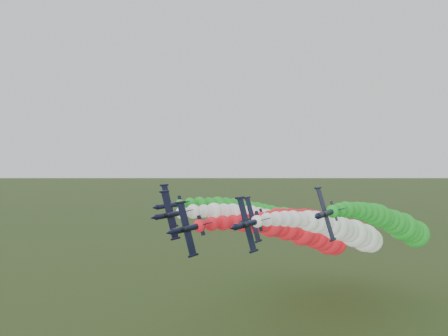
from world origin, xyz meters
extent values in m
cylinder|color=black|center=(1.82, -9.86, 33.79)|extent=(1.54, 10.06, 1.54)
cone|color=black|center=(1.82, -15.78, 33.79)|extent=(1.40, 2.01, 1.40)
cone|color=black|center=(1.82, -4.38, 33.79)|extent=(1.40, 1.01, 1.40)
ellipsoid|color=black|center=(2.25, -12.09, 33.92)|extent=(0.91, 2.10, 1.07)
cube|color=black|center=(1.66, -10.08, 33.74)|extent=(3.30, 2.12, 10.29)
cylinder|color=black|center=(0.08, -10.08, 38.87)|extent=(0.62, 2.91, 0.62)
cylinder|color=black|center=(3.25, -10.08, 28.61)|extent=(0.62, 2.91, 0.62)
cube|color=black|center=(3.05, -5.61, 34.17)|extent=(2.50, 1.68, 0.91)
cube|color=black|center=(1.98, -5.61, 33.84)|extent=(1.36, 1.23, 4.09)
sphere|color=red|center=(1.82, -5.94, 33.79)|extent=(2.71, 2.71, 2.71)
sphere|color=red|center=(1.85, -1.56, 33.61)|extent=(3.12, 3.12, 3.12)
sphere|color=red|center=(1.91, 2.83, 33.26)|extent=(3.40, 3.40, 3.40)
sphere|color=red|center=(2.02, 7.21, 32.78)|extent=(3.65, 3.65, 3.65)
sphere|color=red|center=(2.18, 11.60, 32.19)|extent=(4.36, 4.36, 4.36)
sphere|color=red|center=(2.37, 15.99, 31.50)|extent=(5.13, 5.13, 5.13)
sphere|color=red|center=(2.61, 20.37, 30.73)|extent=(4.44, 4.44, 4.44)
sphere|color=red|center=(2.90, 24.76, 29.87)|extent=(6.23, 6.23, 6.23)
sphere|color=red|center=(3.23, 29.14, 28.94)|extent=(5.77, 5.77, 5.77)
sphere|color=red|center=(3.60, 33.53, 27.94)|extent=(6.74, 6.74, 6.74)
sphere|color=red|center=(4.02, 37.92, 26.86)|extent=(5.83, 5.83, 5.83)
sphere|color=red|center=(4.48, 42.30, 25.72)|extent=(7.96, 7.96, 7.96)
sphere|color=red|center=(4.98, 46.69, 24.51)|extent=(7.18, 7.18, 7.18)
sphere|color=red|center=(5.53, 51.07, 23.25)|extent=(7.92, 7.92, 7.92)
sphere|color=red|center=(6.12, 55.46, 21.92)|extent=(7.98, 7.98, 7.98)
sphere|color=red|center=(6.76, 59.85, 20.53)|extent=(9.18, 9.18, 9.18)
sphere|color=red|center=(7.44, 64.23, 19.09)|extent=(8.24, 8.24, 8.24)
cylinder|color=black|center=(-7.81, -3.32, 35.12)|extent=(1.54, 10.06, 1.54)
cone|color=black|center=(-7.81, -9.25, 35.12)|extent=(1.40, 2.01, 1.40)
cone|color=black|center=(-7.81, 2.15, 35.12)|extent=(1.40, 1.01, 1.40)
ellipsoid|color=black|center=(-7.38, -5.56, 35.26)|extent=(0.91, 2.10, 1.07)
cube|color=black|center=(-7.97, -3.55, 35.07)|extent=(3.30, 2.12, 10.29)
cylinder|color=black|center=(-9.56, -3.55, 40.20)|extent=(0.62, 2.91, 0.62)
cylinder|color=black|center=(-6.38, -3.55, 29.95)|extent=(0.62, 2.91, 0.62)
cube|color=black|center=(-6.58, 0.92, 35.50)|extent=(2.50, 1.68, 0.91)
cube|color=black|center=(-7.65, 0.92, 35.17)|extent=(1.36, 1.23, 4.09)
sphere|color=white|center=(-7.81, 0.59, 35.12)|extent=(2.89, 2.89, 2.89)
sphere|color=white|center=(-7.79, 4.97, 34.95)|extent=(3.45, 3.45, 3.45)
sphere|color=white|center=(-7.72, 9.36, 34.60)|extent=(3.26, 3.26, 3.26)
sphere|color=white|center=(-7.61, 13.75, 34.11)|extent=(4.33, 4.33, 4.33)
sphere|color=white|center=(-7.46, 18.13, 33.52)|extent=(4.29, 4.29, 4.29)
sphere|color=white|center=(-7.26, 22.52, 32.84)|extent=(4.92, 4.92, 4.92)
sphere|color=white|center=(-7.02, 26.91, 32.06)|extent=(4.66, 4.66, 4.66)
sphere|color=white|center=(-6.73, 31.29, 31.21)|extent=(5.73, 5.73, 5.73)
sphere|color=white|center=(-6.40, 35.68, 30.28)|extent=(5.59, 5.59, 5.59)
sphere|color=white|center=(-6.03, 40.06, 29.27)|extent=(5.72, 5.72, 5.72)
sphere|color=white|center=(-5.61, 44.45, 28.20)|extent=(6.21, 6.21, 6.21)
sphere|color=white|center=(-5.15, 48.84, 27.05)|extent=(6.70, 6.70, 6.70)
sphere|color=white|center=(-4.65, 53.22, 25.85)|extent=(8.07, 8.07, 8.07)
sphere|color=white|center=(-4.10, 57.61, 24.58)|extent=(8.09, 8.09, 8.09)
sphere|color=white|center=(-3.51, 61.99, 23.25)|extent=(7.78, 7.78, 7.78)
sphere|color=white|center=(-2.87, 66.38, 21.87)|extent=(7.91, 7.91, 7.91)
sphere|color=white|center=(-2.19, 70.77, 20.43)|extent=(8.26, 8.26, 8.26)
cylinder|color=black|center=(12.30, -4.27, 34.82)|extent=(1.54, 10.06, 1.54)
cone|color=black|center=(12.30, -10.19, 34.82)|extent=(1.40, 2.01, 1.40)
cone|color=black|center=(12.30, 1.21, 34.82)|extent=(1.40, 1.01, 1.40)
ellipsoid|color=black|center=(12.73, -6.50, 34.95)|extent=(0.91, 2.10, 1.07)
cube|color=black|center=(12.14, -4.49, 34.77)|extent=(3.30, 2.12, 10.29)
cylinder|color=black|center=(10.55, -4.49, 39.90)|extent=(0.62, 2.91, 0.62)
cylinder|color=black|center=(13.73, -4.49, 29.65)|extent=(0.62, 2.91, 0.62)
cube|color=black|center=(13.53, -0.02, 35.20)|extent=(2.50, 1.68, 0.91)
cube|color=black|center=(12.46, -0.02, 34.87)|extent=(1.36, 1.23, 4.09)
sphere|color=white|center=(12.30, -0.35, 34.82)|extent=(2.56, 2.56, 2.56)
sphere|color=white|center=(12.32, 4.03, 34.65)|extent=(2.92, 2.92, 2.92)
sphere|color=white|center=(12.39, 8.42, 34.29)|extent=(3.29, 3.29, 3.29)
sphere|color=white|center=(12.50, 12.80, 33.81)|extent=(3.65, 3.65, 3.65)
sphere|color=white|center=(12.65, 17.19, 33.22)|extent=(4.06, 4.06, 4.06)
sphere|color=white|center=(12.85, 21.58, 32.54)|extent=(3.98, 3.98, 3.98)
sphere|color=white|center=(13.09, 25.96, 31.76)|extent=(5.28, 5.28, 5.28)
sphere|color=white|center=(13.38, 30.35, 30.91)|extent=(5.79, 5.79, 5.79)
sphere|color=white|center=(13.70, 34.73, 29.97)|extent=(5.58, 5.58, 5.58)
sphere|color=white|center=(14.08, 39.12, 28.97)|extent=(6.28, 6.28, 6.28)
sphere|color=white|center=(14.49, 43.51, 27.89)|extent=(7.53, 7.53, 7.53)
sphere|color=white|center=(14.96, 47.89, 26.75)|extent=(7.02, 7.02, 7.02)
sphere|color=white|center=(15.46, 52.28, 25.55)|extent=(6.70, 6.70, 6.70)
sphere|color=white|center=(16.01, 56.66, 24.28)|extent=(8.50, 8.50, 8.50)
sphere|color=white|center=(16.60, 61.05, 22.95)|extent=(7.90, 7.90, 7.90)
sphere|color=white|center=(17.24, 65.44, 21.57)|extent=(9.05, 9.05, 9.05)
sphere|color=white|center=(17.92, 69.82, 20.13)|extent=(8.07, 8.07, 8.07)
cylinder|color=black|center=(-16.39, 6.87, 35.73)|extent=(1.54, 10.06, 1.54)
cone|color=black|center=(-16.39, 0.95, 35.73)|extent=(1.40, 2.01, 1.40)
cone|color=black|center=(-16.39, 12.35, 35.73)|extent=(1.40, 1.01, 1.40)
ellipsoid|color=black|center=(-15.96, 4.64, 35.87)|extent=(0.91, 2.10, 1.07)
cube|color=black|center=(-16.55, 6.65, 35.68)|extent=(3.30, 2.12, 10.29)
cylinder|color=black|center=(-18.14, 6.65, 40.81)|extent=(0.62, 2.91, 0.62)
cylinder|color=black|center=(-14.96, 6.65, 30.56)|extent=(0.62, 2.91, 0.62)
cube|color=black|center=(-15.16, 11.12, 36.11)|extent=(2.50, 1.68, 0.91)
cube|color=black|center=(-16.23, 11.12, 35.78)|extent=(1.36, 1.23, 4.09)
sphere|color=green|center=(-16.39, 10.79, 35.73)|extent=(2.36, 2.36, 2.36)
sphere|color=green|center=(-16.37, 15.17, 35.56)|extent=(2.96, 2.96, 2.96)
sphere|color=green|center=(-16.30, 19.56, 35.21)|extent=(3.46, 3.46, 3.46)
sphere|color=green|center=(-16.19, 23.94, 34.72)|extent=(3.41, 3.41, 3.41)
sphere|color=green|center=(-16.04, 28.33, 34.13)|extent=(4.43, 4.43, 4.43)
sphere|color=green|center=(-15.84, 32.72, 33.45)|extent=(4.57, 4.57, 4.57)
sphere|color=green|center=(-15.60, 37.10, 32.67)|extent=(4.97, 4.97, 4.97)
sphere|color=green|center=(-15.32, 41.49, 31.82)|extent=(4.77, 4.77, 4.77)
sphere|color=green|center=(-14.99, 45.87, 30.89)|extent=(5.35, 5.35, 5.35)
sphere|color=green|center=(-14.61, 50.26, 29.88)|extent=(5.91, 5.91, 5.91)
sphere|color=green|center=(-14.20, 54.65, 28.81)|extent=(6.24, 6.24, 6.24)
sphere|color=green|center=(-13.74, 59.03, 27.66)|extent=(6.82, 6.82, 6.82)
sphere|color=green|center=(-13.23, 63.42, 26.46)|extent=(7.15, 7.15, 7.15)
sphere|color=green|center=(-12.68, 67.80, 25.19)|extent=(8.88, 8.88, 8.88)
sphere|color=green|center=(-12.09, 72.19, 23.86)|extent=(8.69, 8.69, 8.69)
sphere|color=green|center=(-11.45, 76.58, 22.48)|extent=(9.16, 9.16, 9.16)
sphere|color=green|center=(-10.77, 80.96, 21.04)|extent=(8.50, 8.50, 8.50)
cylinder|color=black|center=(24.66, 6.04, 36.61)|extent=(1.54, 10.06, 1.54)
cone|color=black|center=(24.66, 0.11, 36.61)|extent=(1.40, 2.01, 1.40)
cone|color=black|center=(24.66, 11.52, 36.61)|extent=(1.40, 1.01, 1.40)
ellipsoid|color=black|center=(25.09, 3.80, 36.74)|extent=(0.91, 2.10, 1.07)
cube|color=black|center=(24.50, 5.81, 36.56)|extent=(3.30, 2.12, 10.29)
cylinder|color=black|center=(22.91, 5.81, 41.69)|extent=(0.62, 2.91, 0.62)
cylinder|color=black|center=(26.09, 5.81, 31.44)|extent=(0.62, 2.91, 0.62)
cube|color=black|center=(25.89, 10.29, 36.99)|extent=(2.50, 1.68, 0.91)
cube|color=black|center=(24.82, 10.29, 36.66)|extent=(1.36, 1.23, 4.09)
sphere|color=green|center=(24.66, 9.95, 36.61)|extent=(2.79, 2.79, 2.79)
sphere|color=green|center=(24.68, 14.34, 36.44)|extent=(3.15, 3.15, 3.15)
sphere|color=green|center=(24.75, 18.72, 36.08)|extent=(3.70, 3.70, 3.70)
sphere|color=green|center=(24.86, 23.11, 35.60)|extent=(3.63, 3.63, 3.63)
sphere|color=green|center=(25.01, 27.49, 35.01)|extent=(4.22, 4.22, 4.22)
sphere|color=green|center=(25.21, 31.88, 34.33)|extent=(4.66, 4.66, 4.66)
sphere|color=green|center=(25.45, 36.27, 33.55)|extent=(5.08, 5.08, 5.08)
sphere|color=green|center=(25.73, 40.65, 32.70)|extent=(5.93, 5.93, 5.93)
sphere|color=green|center=(26.06, 45.04, 31.76)|extent=(6.42, 6.42, 6.42)
sphere|color=green|center=(26.44, 49.42, 30.76)|extent=(5.90, 5.90, 5.90)
sphere|color=green|center=(26.85, 53.81, 29.68)|extent=(6.35, 6.35, 6.35)
sphere|color=green|center=(27.31, 58.20, 28.54)|extent=(7.27, 7.27, 7.27)
sphere|color=green|center=(27.82, 62.58, 27.34)|extent=(7.06, 7.06, 7.06)
sphere|color=green|center=(28.37, 66.97, 26.07)|extent=(8.71, 8.71, 8.71)
sphere|color=green|center=(28.96, 71.35, 24.74)|extent=(8.21, 8.21, 8.21)
sphere|color=green|center=(29.59, 75.74, 23.36)|extent=(8.05, 8.05, 8.05)
sphere|color=green|center=(30.27, 80.13, 21.92)|extent=(9.26, 9.26, 9.26)
cylinder|color=black|center=(4.25, 13.11, 33.09)|extent=(1.54, 10.06, 1.54)
cone|color=black|center=(4.25, 7.18, 33.09)|extent=(1.40, 2.01, 1.40)
cone|color=black|center=(4.25, 18.59, 33.09)|extent=(1.40, 1.01, 1.40)
ellipsoid|color=black|center=(4.68, 10.87, 33.22)|extent=(0.91, 2.10, 1.07)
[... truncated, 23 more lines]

